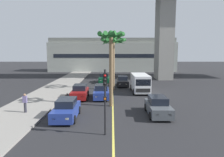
{
  "coord_description": "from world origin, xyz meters",
  "views": [
    {
      "loc": [
        -0.08,
        -3.72,
        5.26
      ],
      "look_at": [
        0.0,
        14.0,
        2.98
      ],
      "focal_mm": 33.09,
      "sensor_mm": 36.0,
      "label": 1
    }
  ],
  "objects_px": {
    "palm_tree_far_median": "(112,47)",
    "palm_tree_farthest_median": "(113,47)",
    "car_queue_front": "(103,78)",
    "car_queue_second": "(65,109)",
    "palm_tree_mid_median": "(109,47)",
    "car_queue_third": "(79,92)",
    "car_queue_fifth": "(122,82)",
    "car_queue_fourth": "(157,106)",
    "traffic_light_median_near": "(104,93)",
    "car_queue_sixth": "(100,92)",
    "pedestrian_mid_block": "(24,103)",
    "delivery_van": "(139,83)",
    "palm_tree_near_median": "(110,44)"
  },
  "relations": [
    {
      "from": "pedestrian_mid_block",
      "to": "palm_tree_farthest_median",
      "type": "bearing_deg",
      "value": 74.27
    },
    {
      "from": "car_queue_front",
      "to": "car_queue_fourth",
      "type": "distance_m",
      "value": 19.43
    },
    {
      "from": "car_queue_fourth",
      "to": "pedestrian_mid_block",
      "type": "height_order",
      "value": "pedestrian_mid_block"
    },
    {
      "from": "car_queue_fourth",
      "to": "traffic_light_median_near",
      "type": "distance_m",
      "value": 6.39
    },
    {
      "from": "car_queue_second",
      "to": "palm_tree_farthest_median",
      "type": "xyz_separation_m",
      "value": [
        4.02,
        28.74,
        5.66
      ]
    },
    {
      "from": "palm_tree_near_median",
      "to": "pedestrian_mid_block",
      "type": "bearing_deg",
      "value": -160.42
    },
    {
      "from": "car_queue_front",
      "to": "car_queue_fifth",
      "type": "relative_size",
      "value": 1.0
    },
    {
      "from": "palm_tree_mid_median",
      "to": "car_queue_front",
      "type": "bearing_deg",
      "value": -104.73
    },
    {
      "from": "palm_tree_mid_median",
      "to": "pedestrian_mid_block",
      "type": "height_order",
      "value": "palm_tree_mid_median"
    },
    {
      "from": "traffic_light_median_near",
      "to": "palm_tree_farthest_median",
      "type": "distance_m",
      "value": 32.38
    },
    {
      "from": "car_queue_front",
      "to": "car_queue_second",
      "type": "relative_size",
      "value": 1.0
    },
    {
      "from": "car_queue_front",
      "to": "delivery_van",
      "type": "relative_size",
      "value": 0.79
    },
    {
      "from": "car_queue_front",
      "to": "palm_tree_far_median",
      "type": "relative_size",
      "value": 0.57
    },
    {
      "from": "car_queue_second",
      "to": "palm_tree_farthest_median",
      "type": "distance_m",
      "value": 29.56
    },
    {
      "from": "car_queue_sixth",
      "to": "palm_tree_farthest_median",
      "type": "distance_m",
      "value": 22.32
    },
    {
      "from": "car_queue_front",
      "to": "palm_tree_farthest_median",
      "type": "relative_size",
      "value": 0.52
    },
    {
      "from": "car_queue_fifth",
      "to": "palm_tree_far_median",
      "type": "height_order",
      "value": "palm_tree_far_median"
    },
    {
      "from": "palm_tree_near_median",
      "to": "traffic_light_median_near",
      "type": "bearing_deg",
      "value": -92.78
    },
    {
      "from": "car_queue_third",
      "to": "delivery_van",
      "type": "height_order",
      "value": "delivery_van"
    },
    {
      "from": "car_queue_sixth",
      "to": "pedestrian_mid_block",
      "type": "relative_size",
      "value": 2.57
    },
    {
      "from": "car_queue_sixth",
      "to": "car_queue_fifth",
      "type": "bearing_deg",
      "value": 71.25
    },
    {
      "from": "car_queue_second",
      "to": "car_queue_sixth",
      "type": "relative_size",
      "value": 0.99
    },
    {
      "from": "car_queue_third",
      "to": "car_queue_sixth",
      "type": "relative_size",
      "value": 1.0
    },
    {
      "from": "palm_tree_mid_median",
      "to": "car_queue_third",
      "type": "bearing_deg",
      "value": -101.54
    },
    {
      "from": "traffic_light_median_near",
      "to": "car_queue_sixth",
      "type": "bearing_deg",
      "value": 94.26
    },
    {
      "from": "car_queue_third",
      "to": "car_queue_fourth",
      "type": "height_order",
      "value": "same"
    },
    {
      "from": "car_queue_sixth",
      "to": "car_queue_second",
      "type": "bearing_deg",
      "value": -108.53
    },
    {
      "from": "car_queue_fifth",
      "to": "car_queue_fourth",
      "type": "bearing_deg",
      "value": -81.51
    },
    {
      "from": "car_queue_front",
      "to": "palm_tree_farthest_median",
      "type": "bearing_deg",
      "value": 79.31
    },
    {
      "from": "car_queue_front",
      "to": "palm_tree_near_median",
      "type": "bearing_deg",
      "value": -85.46
    },
    {
      "from": "car_queue_front",
      "to": "car_queue_second",
      "type": "bearing_deg",
      "value": -96.68
    },
    {
      "from": "palm_tree_near_median",
      "to": "pedestrian_mid_block",
      "type": "relative_size",
      "value": 4.49
    },
    {
      "from": "palm_tree_far_median",
      "to": "car_queue_third",
      "type": "bearing_deg",
      "value": -124.65
    },
    {
      "from": "palm_tree_mid_median",
      "to": "pedestrian_mid_block",
      "type": "bearing_deg",
      "value": -107.57
    },
    {
      "from": "car_queue_fifth",
      "to": "palm_tree_near_median",
      "type": "xyz_separation_m",
      "value": [
        -1.73,
        -11.94,
        5.32
      ]
    },
    {
      "from": "car_queue_sixth",
      "to": "delivery_van",
      "type": "distance_m",
      "value": 6.08
    },
    {
      "from": "palm_tree_far_median",
      "to": "palm_tree_farthest_median",
      "type": "bearing_deg",
      "value": 89.16
    },
    {
      "from": "palm_tree_mid_median",
      "to": "car_queue_fifth",
      "type": "bearing_deg",
      "value": -75.47
    },
    {
      "from": "car_queue_fourth",
      "to": "palm_tree_farthest_median",
      "type": "distance_m",
      "value": 28.64
    },
    {
      "from": "car_queue_third",
      "to": "palm_tree_mid_median",
      "type": "height_order",
      "value": "palm_tree_mid_median"
    },
    {
      "from": "palm_tree_far_median",
      "to": "palm_tree_near_median",
      "type": "bearing_deg",
      "value": -91.47
    },
    {
      "from": "car_queue_second",
      "to": "palm_tree_far_median",
      "type": "relative_size",
      "value": 0.57
    },
    {
      "from": "traffic_light_median_near",
      "to": "palm_tree_far_median",
      "type": "bearing_deg",
      "value": 87.95
    },
    {
      "from": "car_queue_third",
      "to": "car_queue_fifth",
      "type": "distance_m",
      "value": 10.04
    },
    {
      "from": "delivery_van",
      "to": "palm_tree_farthest_median",
      "type": "height_order",
      "value": "palm_tree_farthest_median"
    },
    {
      "from": "palm_tree_farthest_median",
      "to": "delivery_van",
      "type": "bearing_deg",
      "value": -79.59
    },
    {
      "from": "car_queue_third",
      "to": "traffic_light_median_near",
      "type": "bearing_deg",
      "value": -73.0
    },
    {
      "from": "car_queue_second",
      "to": "car_queue_fifth",
      "type": "relative_size",
      "value": 1.0
    },
    {
      "from": "car_queue_fifth",
      "to": "traffic_light_median_near",
      "type": "bearing_deg",
      "value": -96.22
    },
    {
      "from": "car_queue_fifth",
      "to": "palm_tree_mid_median",
      "type": "relative_size",
      "value": 0.52
    }
  ]
}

